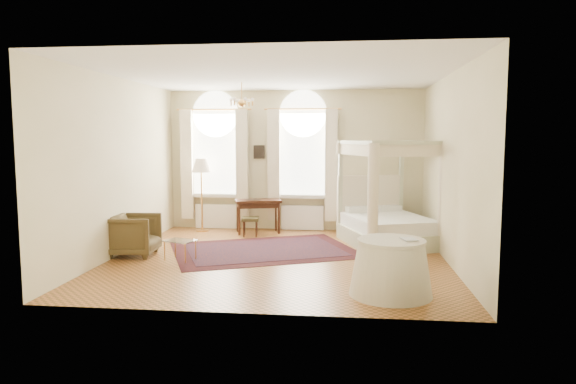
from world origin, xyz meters
name	(u,v)px	position (x,y,z in m)	size (l,w,h in m)	color
ground	(279,258)	(0.00, 0.00, 0.00)	(6.00, 6.00, 0.00)	#A56130
room_walls	(278,149)	(0.00, 0.00, 1.98)	(6.00, 6.00, 6.00)	beige
window_left	(215,167)	(-1.90, 2.87, 1.49)	(1.62, 0.27, 3.29)	white
window_right	(303,168)	(0.20, 2.87, 1.49)	(1.62, 0.27, 3.29)	white
chandelier	(242,102)	(-0.90, 1.20, 2.91)	(0.51, 0.45, 0.50)	#CA9043
wall_pictures	(298,150)	(0.09, 2.97, 1.89)	(2.54, 0.03, 0.39)	black
canopy_bed	(388,221)	(2.08, 1.41, 0.48)	(2.15, 2.37, 2.13)	#B8BB98
nightstand	(387,220)	(2.16, 2.70, 0.31)	(0.43, 0.39, 0.62)	#3D1F10
nightstand_lamp	(384,194)	(2.09, 2.71, 0.90)	(0.29, 0.29, 0.42)	#CA9043
writing_desk	(258,205)	(-0.79, 2.42, 0.66)	(1.14, 0.81, 0.77)	#3D1F10
laptop	(253,200)	(-0.88, 2.28, 0.78)	(0.35, 0.22, 0.03)	black
stool	(250,220)	(-0.90, 2.01, 0.35)	(0.41, 0.41, 0.42)	#453D1D
armchair	(134,235)	(-2.70, -0.10, 0.39)	(0.83, 0.85, 0.78)	#45371D
coffee_table	(180,242)	(-1.74, -0.36, 0.33)	(0.63, 0.53, 0.36)	silver
floor_lamp	(201,169)	(-2.14, 2.51, 1.46)	(0.44, 0.44, 1.71)	#CA9043
oriental_rug	(264,250)	(-0.36, 0.60, 0.01)	(4.12, 3.62, 0.01)	#3B0E10
side_table	(391,268)	(1.84, -2.03, 0.39)	(1.15, 1.15, 0.79)	silver
book	(403,240)	(1.98, -2.08, 0.80)	(0.19, 0.25, 0.02)	black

